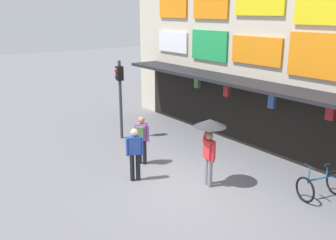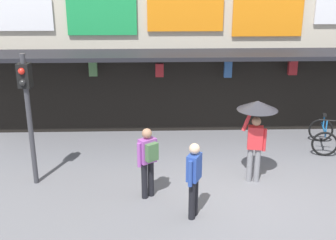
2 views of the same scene
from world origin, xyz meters
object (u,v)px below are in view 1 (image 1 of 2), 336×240
object	(u,v)px
traffic_light_near	(120,87)
pedestrian_in_green	(141,137)
bicycle_parked	(321,185)
pedestrian_with_umbrella	(210,134)
pedestrian_in_yellow	(135,152)

from	to	relation	value
traffic_light_near	pedestrian_in_green	xyz separation A→B (m)	(2.77, -0.79, -1.16)
traffic_light_near	bicycle_parked	world-z (taller)	traffic_light_near
bicycle_parked	pedestrian_in_green	xyz separation A→B (m)	(-5.02, -2.68, 0.59)
traffic_light_near	pedestrian_in_green	bearing A→B (deg)	-15.90
traffic_light_near	pedestrian_with_umbrella	xyz separation A→B (m)	(5.33, -0.08, -0.50)
traffic_light_near	pedestrian_in_green	size ratio (longest dim) A/B	1.90
pedestrian_with_umbrella	pedestrian_in_green	bearing A→B (deg)	-164.50
pedestrian_in_yellow	pedestrian_in_green	bearing A→B (deg)	137.95
bicycle_parked	pedestrian_in_yellow	distance (m)	5.42
traffic_light_near	pedestrian_in_yellow	size ratio (longest dim) A/B	1.90
traffic_light_near	bicycle_parked	bearing A→B (deg)	13.65
bicycle_parked	pedestrian_in_yellow	size ratio (longest dim) A/B	0.78
traffic_light_near	pedestrian_with_umbrella	distance (m)	5.35
bicycle_parked	pedestrian_in_yellow	world-z (taller)	pedestrian_in_yellow
pedestrian_in_green	traffic_light_near	bearing A→B (deg)	164.10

